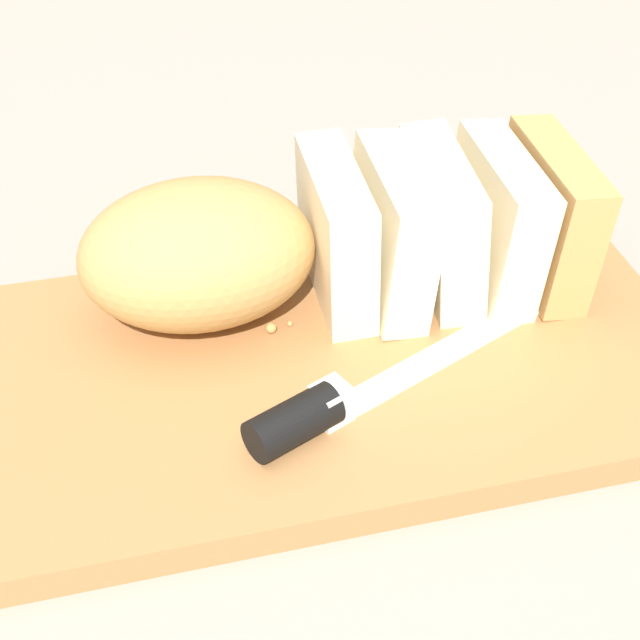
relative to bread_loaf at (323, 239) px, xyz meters
The scene contains 6 objects.
ground_plane 0.09m from the bread_loaf, 105.83° to the right, with size 3.00×3.00×0.00m, color gray.
cutting_board 0.08m from the bread_loaf, 105.83° to the right, with size 0.47×0.25×0.02m, color #9E6B3D.
bread_loaf is the anchor object (origin of this frame).
bread_knife 0.12m from the bread_loaf, 101.00° to the right, with size 0.24×0.12×0.03m.
crumb_near_knife 0.06m from the bread_loaf, 137.73° to the right, with size 0.00×0.00×0.00m, color tan.
crumb_near_loaf 0.07m from the bread_loaf, 144.74° to the right, with size 0.01×0.01×0.01m, color tan.
Camera 1 is at (-0.11, -0.43, 0.42)m, focal length 53.83 mm.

